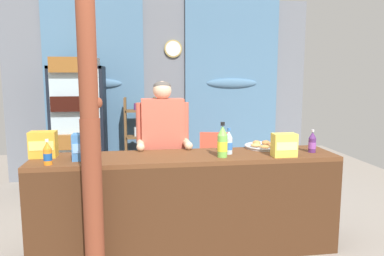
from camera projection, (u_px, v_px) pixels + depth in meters
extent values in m
plane|color=gray|center=(174.00, 218.00, 4.30)|extent=(7.79, 7.79, 0.00)
cube|color=slate|center=(161.00, 89.00, 5.91)|extent=(4.76, 0.12, 2.84)
cube|color=teal|center=(95.00, 76.00, 5.64)|extent=(1.50, 0.04, 2.40)
ellipsoid|color=teal|center=(95.00, 84.00, 5.64)|extent=(0.83, 0.10, 0.16)
cube|color=teal|center=(232.00, 76.00, 5.96)|extent=(1.52, 0.04, 2.40)
ellipsoid|color=teal|center=(232.00, 83.00, 5.96)|extent=(0.84, 0.10, 0.16)
cylinder|color=tan|center=(173.00, 49.00, 5.77)|extent=(0.28, 0.03, 0.28)
cylinder|color=white|center=(173.00, 49.00, 5.76)|extent=(0.23, 0.01, 0.23)
cube|color=beige|center=(93.00, 63.00, 5.62)|extent=(0.24, 0.02, 0.18)
cube|color=brown|center=(187.00, 157.00, 3.39)|extent=(2.77, 0.58, 0.04)
cube|color=#432715|center=(191.00, 216.00, 3.20)|extent=(2.77, 0.04, 0.88)
cube|color=#432715|center=(36.00, 213.00, 3.26)|extent=(0.08, 0.52, 0.88)
cube|color=#432715|center=(321.00, 198.00, 3.66)|extent=(0.08, 0.52, 0.88)
cylinder|color=brown|center=(93.00, 203.00, 2.88)|extent=(0.15, 0.15, 1.32)
cylinder|color=brown|center=(86.00, 29.00, 2.69)|extent=(0.14, 0.14, 1.32)
ellipsoid|color=brown|center=(98.00, 103.00, 2.78)|extent=(0.06, 0.05, 0.08)
cube|color=black|center=(83.00, 126.00, 5.56)|extent=(0.72, 0.04, 1.77)
cube|color=black|center=(55.00, 130.00, 5.20)|extent=(0.04, 0.66, 1.77)
cube|color=black|center=(104.00, 129.00, 5.30)|extent=(0.04, 0.66, 1.77)
cube|color=black|center=(77.00, 68.00, 5.13)|extent=(0.72, 0.66, 0.04)
cube|color=black|center=(82.00, 186.00, 5.37)|extent=(0.72, 0.66, 0.08)
cube|color=silver|center=(76.00, 129.00, 4.93)|extent=(0.66, 0.02, 1.61)
cylinder|color=#B7B7BC|center=(99.00, 132.00, 4.95)|extent=(0.02, 0.02, 0.40)
cube|color=silver|center=(81.00, 145.00, 5.28)|extent=(0.64, 0.58, 0.02)
cube|color=brown|center=(79.00, 139.00, 5.14)|extent=(0.60, 0.54, 0.20)
cube|color=silver|center=(79.00, 110.00, 5.21)|extent=(0.64, 0.58, 0.02)
cube|color=black|center=(77.00, 103.00, 5.06)|extent=(0.60, 0.54, 0.20)
cube|color=silver|center=(77.00, 73.00, 5.14)|extent=(0.64, 0.58, 0.02)
cube|color=brown|center=(76.00, 65.00, 4.99)|extent=(0.60, 0.54, 0.20)
cube|color=brown|center=(126.00, 141.00, 5.54)|extent=(0.04, 0.28, 1.32)
cube|color=brown|center=(155.00, 141.00, 5.61)|extent=(0.04, 0.28, 1.32)
cube|color=brown|center=(140.00, 111.00, 5.51)|extent=(0.44, 0.28, 0.02)
cylinder|color=#56286B|center=(136.00, 107.00, 5.49)|extent=(0.05, 0.05, 0.10)
cylinder|color=orange|center=(144.00, 106.00, 5.51)|extent=(0.05, 0.05, 0.13)
cube|color=brown|center=(141.00, 137.00, 5.56)|extent=(0.44, 0.28, 0.02)
cylinder|color=silver|center=(136.00, 132.00, 5.54)|extent=(0.06, 0.06, 0.14)
cylinder|color=#75C64C|center=(145.00, 132.00, 5.56)|extent=(0.07, 0.07, 0.12)
cube|color=brown|center=(141.00, 162.00, 5.62)|extent=(0.44, 0.28, 0.02)
cylinder|color=orange|center=(137.00, 158.00, 5.60)|extent=(0.05, 0.05, 0.12)
cylinder|color=silver|center=(145.00, 156.00, 5.62)|extent=(0.06, 0.06, 0.15)
cube|color=#E5563D|center=(215.00, 158.00, 5.39)|extent=(0.52, 0.52, 0.04)
cube|color=#E5563D|center=(215.00, 146.00, 5.16)|extent=(0.42, 0.13, 0.40)
cylinder|color=#E5563D|center=(227.00, 170.00, 5.60)|extent=(0.04, 0.04, 0.44)
cylinder|color=#E5563D|center=(202.00, 170.00, 5.62)|extent=(0.04, 0.04, 0.44)
cylinder|color=#E5563D|center=(228.00, 177.00, 5.22)|extent=(0.04, 0.04, 0.44)
cylinder|color=#E5563D|center=(201.00, 176.00, 5.24)|extent=(0.04, 0.04, 0.44)
cube|color=#E5563D|center=(228.00, 151.00, 5.36)|extent=(0.12, 0.40, 0.03)
cube|color=#E5563D|center=(201.00, 150.00, 5.38)|extent=(0.12, 0.40, 0.03)
cylinder|color=#28282D|center=(155.00, 191.00, 3.92)|extent=(0.11, 0.11, 0.86)
cylinder|color=#28282D|center=(172.00, 190.00, 3.95)|extent=(0.11, 0.11, 0.86)
cube|color=#D15B47|center=(163.00, 125.00, 3.83)|extent=(0.44, 0.20, 0.55)
sphere|color=#DBB28E|center=(162.00, 90.00, 3.78)|extent=(0.19, 0.19, 0.19)
ellipsoid|color=#4C4742|center=(162.00, 86.00, 3.79)|extent=(0.18, 0.18, 0.10)
cylinder|color=#D15B47|center=(140.00, 123.00, 3.79)|extent=(0.08, 0.08, 0.41)
cylinder|color=#DBB28E|center=(140.00, 145.00, 3.68)|extent=(0.07, 0.26, 0.07)
sphere|color=#DBB28E|center=(141.00, 147.00, 3.55)|extent=(0.08, 0.08, 0.08)
cylinder|color=#D15B47|center=(185.00, 122.00, 3.86)|extent=(0.08, 0.08, 0.41)
cylinder|color=#DBB28E|center=(187.00, 143.00, 3.75)|extent=(0.07, 0.26, 0.07)
sphere|color=#DBB28E|center=(189.00, 146.00, 3.62)|extent=(0.08, 0.08, 0.08)
cylinder|color=#75C64C|center=(222.00, 146.00, 3.29)|extent=(0.09, 0.09, 0.20)
cone|color=#75C64C|center=(223.00, 131.00, 3.27)|extent=(0.09, 0.09, 0.09)
cylinder|color=black|center=(223.00, 124.00, 3.26)|extent=(0.04, 0.04, 0.03)
cylinder|color=yellow|center=(222.00, 146.00, 3.29)|extent=(0.09, 0.09, 0.09)
cylinder|color=#56286B|center=(312.00, 145.00, 3.50)|extent=(0.07, 0.07, 0.14)
cone|color=#56286B|center=(313.00, 135.00, 3.49)|extent=(0.07, 0.07, 0.06)
cylinder|color=silver|center=(313.00, 131.00, 3.48)|extent=(0.03, 0.03, 0.02)
cylinder|color=purple|center=(312.00, 145.00, 3.50)|extent=(0.07, 0.07, 0.06)
cylinder|color=black|center=(90.00, 146.00, 3.47)|extent=(0.06, 0.06, 0.13)
cone|color=black|center=(89.00, 137.00, 3.46)|extent=(0.06, 0.06, 0.06)
cylinder|color=red|center=(89.00, 133.00, 3.45)|extent=(0.03, 0.03, 0.02)
cylinder|color=red|center=(90.00, 146.00, 3.47)|extent=(0.06, 0.06, 0.06)
cylinder|color=orange|center=(48.00, 157.00, 3.02)|extent=(0.07, 0.07, 0.13)
cone|color=orange|center=(47.00, 145.00, 3.00)|extent=(0.07, 0.07, 0.06)
cylinder|color=white|center=(47.00, 140.00, 3.00)|extent=(0.03, 0.03, 0.02)
cylinder|color=#194C99|center=(48.00, 157.00, 3.02)|extent=(0.07, 0.07, 0.06)
cylinder|color=silver|center=(229.00, 146.00, 3.43)|extent=(0.07, 0.07, 0.15)
cone|color=silver|center=(229.00, 134.00, 3.41)|extent=(0.07, 0.07, 0.07)
cylinder|color=blue|center=(229.00, 129.00, 3.41)|extent=(0.03, 0.03, 0.02)
cylinder|color=blue|center=(229.00, 146.00, 3.43)|extent=(0.07, 0.07, 0.07)
cube|color=#3D75B7|center=(84.00, 147.00, 3.19)|extent=(0.18, 0.14, 0.23)
cube|color=#7CB5F7|center=(83.00, 148.00, 3.11)|extent=(0.17, 0.00, 0.08)
cube|color=#EAD14C|center=(284.00, 145.00, 3.32)|extent=(0.21, 0.12, 0.21)
cube|color=#FFFF8C|center=(287.00, 146.00, 3.26)|extent=(0.19, 0.00, 0.07)
cube|color=gold|center=(43.00, 144.00, 3.29)|extent=(0.23, 0.14, 0.23)
cube|color=#FFE26D|center=(41.00, 146.00, 3.21)|extent=(0.21, 0.00, 0.08)
cylinder|color=#BCBCC1|center=(265.00, 147.00, 3.72)|extent=(0.39, 0.39, 0.02)
torus|color=#BCBCC1|center=(265.00, 146.00, 3.72)|extent=(0.41, 0.41, 0.02)
ellipsoid|color=#A36638|center=(272.00, 144.00, 3.73)|extent=(0.10, 0.09, 0.04)
ellipsoid|color=#B2753D|center=(266.00, 143.00, 3.78)|extent=(0.09, 0.07, 0.05)
ellipsoid|color=#C68947|center=(257.00, 143.00, 3.78)|extent=(0.08, 0.08, 0.05)
ellipsoid|color=tan|center=(256.00, 145.00, 3.69)|extent=(0.11, 0.08, 0.04)
ellipsoid|color=#C68947|center=(265.00, 147.00, 3.60)|extent=(0.09, 0.06, 0.04)
ellipsoid|color=tan|center=(273.00, 146.00, 3.64)|extent=(0.08, 0.08, 0.05)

